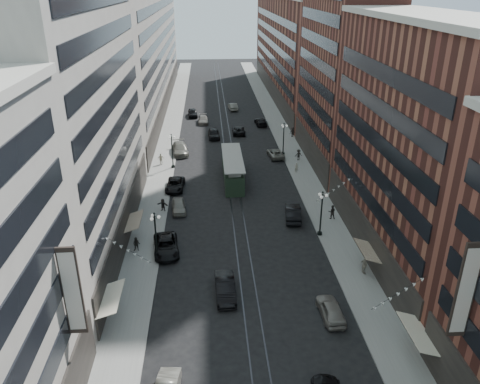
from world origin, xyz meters
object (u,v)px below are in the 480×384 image
object	(u,v)px
car_11	(275,153)
pedestrian_9	(293,132)
lamppost_se_mid	(284,138)
streetcar	(233,169)
car_12	(261,122)
car_extra_2	(239,130)
lamppost_sw_far	(156,235)
pedestrian_2	(137,244)
car_extra_0	(179,206)
car_9	(193,113)
car_5	(225,288)
car_14	(233,107)
car_extra_1	(203,120)
pedestrian_extra_0	(299,155)
lamppost_se_far	(321,212)
pedestrian_4	(364,265)
car_2	(166,246)
pedestrian_7	(332,212)
lamppost_sw_mid	(172,150)
pedestrian_6	(161,159)
pedestrian_5	(163,205)
car_8	(180,149)
car_4	(331,309)
car_7	(175,185)
car_10	(293,213)
car_13	(214,134)
pedestrian_8	(296,167)

from	to	relation	value
car_11	pedestrian_9	size ratio (longest dim) A/B	2.65
lamppost_se_mid	streetcar	world-z (taller)	lamppost_se_mid
car_12	car_extra_2	distance (m)	7.51
lamppost_sw_far	pedestrian_2	distance (m)	3.70
car_extra_0	car_9	bearing A→B (deg)	83.57
car_5	car_14	xyz separation A→B (m)	(4.63, 70.07, -0.05)
car_extra_1	pedestrian_extra_0	world-z (taller)	pedestrian_extra_0
lamppost_se_far	car_5	xyz separation A→B (m)	(-11.46, -10.70, -2.25)
pedestrian_4	car_11	bearing A→B (deg)	-14.99
car_2	car_14	bearing A→B (deg)	73.21
pedestrian_7	car_extra_1	size ratio (longest dim) A/B	0.36
lamppost_sw_mid	pedestrian_6	bearing A→B (deg)	142.97
streetcar	pedestrian_extra_0	xyz separation A→B (m)	(11.30, 7.28, -0.59)
pedestrian_9	pedestrian_4	bearing A→B (deg)	-111.11
car_5	pedestrian_5	bearing A→B (deg)	109.80
car_9	car_11	size ratio (longest dim) A/B	0.98
lamppost_sw_mid	car_8	bearing A→B (deg)	83.39
pedestrian_4	car_extra_2	xyz separation A→B (m)	(-9.42, 48.94, -0.35)
car_4	car_7	world-z (taller)	car_4
lamppost_sw_far	pedestrian_7	world-z (taller)	lamppost_sw_far
pedestrian_9	pedestrian_extra_0	xyz separation A→B (m)	(-1.20, -12.71, -0.02)
car_10	pedestrian_9	world-z (taller)	pedestrian_9
car_2	car_8	distance (m)	32.38
car_2	lamppost_sw_mid	bearing A→B (deg)	84.88
car_13	car_extra_2	size ratio (longest dim) A/B	1.00
lamppost_sw_far	car_extra_2	bearing A→B (deg)	75.44
car_9	car_extra_0	world-z (taller)	car_9
car_5	pedestrian_6	bearing A→B (deg)	102.29
car_10	pedestrian_6	world-z (taller)	pedestrian_6
pedestrian_5	pedestrian_extra_0	bearing A→B (deg)	62.33
pedestrian_2	lamppost_sw_mid	bearing A→B (deg)	88.98
car_13	pedestrian_6	xyz separation A→B (m)	(-8.76, -13.85, 0.20)
lamppost_sw_far	car_11	size ratio (longest dim) A/B	1.11
lamppost_sw_mid	pedestrian_4	bearing A→B (deg)	-55.94
lamppost_sw_far	pedestrian_8	world-z (taller)	lamppost_sw_far
car_9	pedestrian_9	size ratio (longest dim) A/B	2.61
car_2	pedestrian_6	xyz separation A→B (m)	(-2.79, 26.98, 0.28)
car_14	car_extra_2	bearing A→B (deg)	85.06
car_14	lamppost_sw_mid	bearing A→B (deg)	67.21
lamppost_sw_far	lamppost_se_mid	size ratio (longest dim) A/B	1.00
car_2	car_5	distance (m)	10.26
car_13	pedestrian_8	world-z (taller)	car_13
pedestrian_6	pedestrian_8	distance (m)	21.72
car_4	car_11	size ratio (longest dim) A/B	0.91
car_5	pedestrian_7	distance (m)	20.10
pedestrian_4	car_14	size ratio (longest dim) A/B	0.37
car_4	car_5	size ratio (longest dim) A/B	0.88
car_9	pedestrian_2	bearing A→B (deg)	-98.96
car_7	car_11	world-z (taller)	car_7
pedestrian_2	car_8	bearing A→B (deg)	88.74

